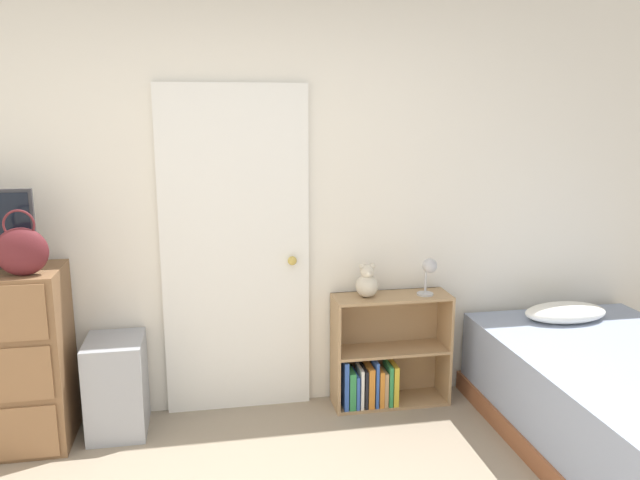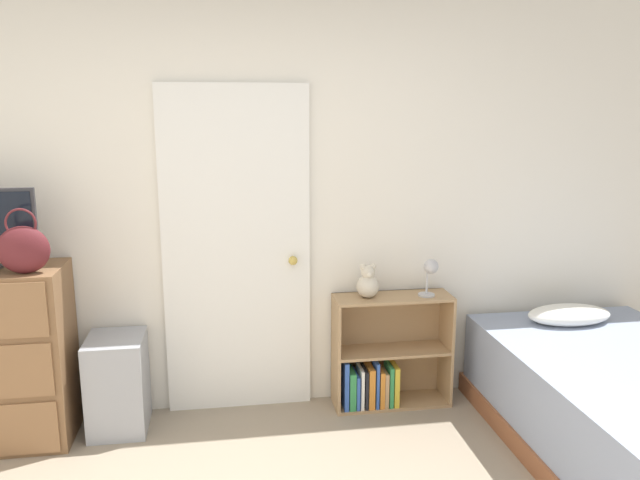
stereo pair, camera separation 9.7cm
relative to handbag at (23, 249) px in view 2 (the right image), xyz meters
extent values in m
cube|color=white|center=(1.27, 0.40, 0.13)|extent=(10.00, 0.06, 2.55)
cube|color=white|center=(1.11, 0.35, -0.14)|extent=(0.89, 0.04, 2.01)
sphere|color=gold|center=(1.45, 0.30, -0.19)|extent=(0.06, 0.06, 0.06)
ellipsoid|color=#591E23|center=(0.00, 0.00, 0.00)|extent=(0.27, 0.13, 0.25)
torus|color=#591E23|center=(0.00, 0.00, 0.14)|extent=(0.16, 0.01, 0.16)
cube|color=#999EA8|center=(0.40, 0.16, -0.86)|extent=(0.32, 0.37, 0.57)
cube|color=tan|center=(1.71, 0.22, -0.78)|extent=(0.02, 0.25, 0.72)
cube|color=tan|center=(2.43, 0.22, -0.78)|extent=(0.02, 0.25, 0.72)
cube|color=tan|center=(2.07, 0.22, -1.13)|extent=(0.70, 0.25, 0.02)
cube|color=tan|center=(2.07, 0.22, -0.78)|extent=(0.70, 0.25, 0.02)
cube|color=tan|center=(2.07, 0.22, -0.43)|extent=(0.70, 0.25, 0.02)
cube|color=tan|center=(2.07, 0.34, -0.78)|extent=(0.74, 0.01, 0.72)
cube|color=#3359B2|center=(1.76, 0.20, -0.97)|extent=(0.03, 0.20, 0.31)
cube|color=#338C4C|center=(1.80, 0.19, -1.00)|extent=(0.04, 0.18, 0.24)
cube|color=#3359B2|center=(1.83, 0.20, -1.02)|extent=(0.02, 0.20, 0.22)
cube|color=white|center=(1.86, 0.19, -1.00)|extent=(0.02, 0.18, 0.26)
cube|color=black|center=(1.88, 0.19, -1.00)|extent=(0.02, 0.17, 0.25)
cube|color=orange|center=(1.92, 0.20, -0.99)|extent=(0.04, 0.18, 0.26)
cube|color=#3359B2|center=(1.95, 0.18, -0.97)|extent=(0.02, 0.14, 0.30)
cube|color=orange|center=(1.98, 0.21, -1.00)|extent=(0.03, 0.21, 0.24)
cube|color=tan|center=(2.01, 0.18, -1.01)|extent=(0.02, 0.15, 0.23)
cube|color=#338C4C|center=(2.04, 0.19, -0.99)|extent=(0.02, 0.17, 0.26)
cube|color=gold|center=(2.08, 0.20, -0.99)|extent=(0.03, 0.18, 0.26)
sphere|color=beige|center=(1.90, 0.22, -0.35)|extent=(0.14, 0.14, 0.14)
sphere|color=beige|center=(1.90, 0.22, -0.26)|extent=(0.09, 0.09, 0.09)
sphere|color=silver|center=(1.90, 0.18, -0.27)|extent=(0.03, 0.03, 0.03)
sphere|color=beige|center=(1.87, 0.22, -0.23)|extent=(0.04, 0.04, 0.04)
sphere|color=beige|center=(1.94, 0.22, -0.23)|extent=(0.04, 0.04, 0.04)
cylinder|color=#B2B2B7|center=(2.27, 0.20, -0.42)|extent=(0.10, 0.10, 0.01)
cylinder|color=#B2B2B7|center=(2.27, 0.20, -0.33)|extent=(0.01, 0.01, 0.15)
sphere|color=#B2B2B7|center=(2.29, 0.18, -0.23)|extent=(0.09, 0.09, 0.09)
cube|color=brown|center=(3.17, -0.63, -1.08)|extent=(1.19, 1.96, 0.12)
cube|color=#8C99B2|center=(3.17, -0.63, -0.81)|extent=(1.16, 1.90, 0.42)
ellipsoid|color=white|center=(3.17, 0.07, -0.55)|extent=(0.54, 0.28, 0.12)
camera|label=1|loc=(0.94, -3.36, 0.72)|focal=35.00mm
camera|label=2|loc=(1.04, -3.38, 0.72)|focal=35.00mm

